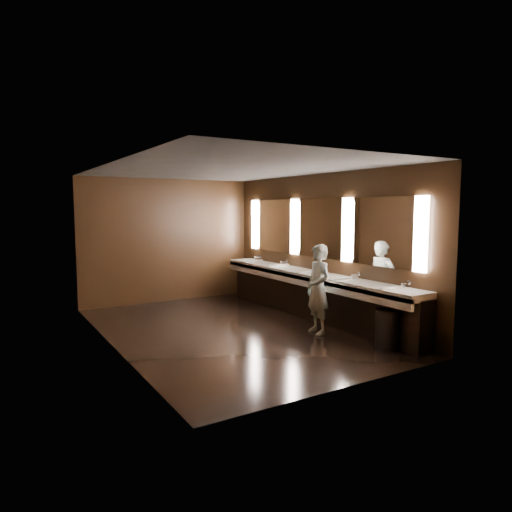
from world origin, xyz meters
The scene contains 10 objects.
floor centered at (0.00, 0.00, 0.00)m, with size 6.00×6.00×0.00m, color black.
ceiling centered at (0.00, 0.00, 2.80)m, with size 4.00×6.00×0.02m, color #2D2D2B.
wall_back centered at (0.00, 3.00, 1.40)m, with size 4.00×0.02×2.80m, color black.
wall_front centered at (0.00, -3.00, 1.40)m, with size 4.00×0.02×2.80m, color black.
wall_left centered at (-2.00, 0.00, 1.40)m, with size 0.02×6.00×2.80m, color black.
wall_right centered at (2.00, 0.00, 1.40)m, with size 0.02×6.00×2.80m, color black.
sink_counter centered at (1.79, 0.00, 0.50)m, with size 0.55×5.40×1.01m.
mirror_band centered at (1.98, 0.00, 1.75)m, with size 0.06×5.03×1.15m.
person centered at (1.20, -0.94, 0.77)m, with size 0.56×0.37×1.53m, color #98CDE3.
trash_bin centered at (1.58, -2.18, 0.30)m, with size 0.39×0.39×0.60m, color #232326.
Camera 1 is at (-3.68, -6.94, 2.14)m, focal length 32.00 mm.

